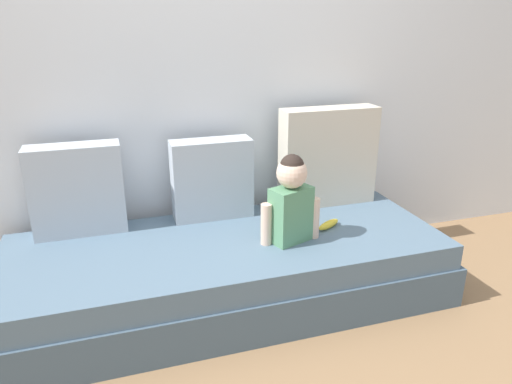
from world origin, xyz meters
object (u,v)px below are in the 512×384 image
(throw_pillow_left, at_px, (77,190))
(throw_pillow_center, at_px, (212,179))
(throw_pillow_right, at_px, (328,157))
(banana, at_px, (329,224))
(toddler, at_px, (291,199))
(couch, at_px, (228,271))

(throw_pillow_left, distance_m, throw_pillow_center, 0.72)
(throw_pillow_right, height_order, banana, throw_pillow_right)
(throw_pillow_center, height_order, toddler, toddler)
(couch, relative_size, throw_pillow_center, 5.12)
(throw_pillow_right, bearing_deg, throw_pillow_center, 180.00)
(couch, xyz_separation_m, banana, (0.57, -0.02, 0.20))
(throw_pillow_center, distance_m, toddler, 0.53)
(couch, distance_m, throw_pillow_left, 0.90)
(throw_pillow_left, height_order, banana, throw_pillow_left)
(throw_pillow_right, height_order, toddler, throw_pillow_right)
(throw_pillow_right, xyz_separation_m, toddler, (-0.41, -0.44, -0.07))
(throw_pillow_center, bearing_deg, banana, -32.16)
(throw_pillow_left, relative_size, throw_pillow_right, 0.81)
(throw_pillow_left, distance_m, toddler, 1.12)
(banana, bearing_deg, couch, 178.27)
(throw_pillow_left, height_order, throw_pillow_center, throw_pillow_left)
(throw_pillow_center, bearing_deg, throw_pillow_left, 180.00)
(banana, bearing_deg, toddler, -162.69)
(couch, distance_m, banana, 0.60)
(throw_pillow_left, relative_size, throw_pillow_center, 1.06)
(couch, xyz_separation_m, toddler, (0.31, -0.10, 0.41))
(throw_pillow_left, bearing_deg, throw_pillow_right, 0.00)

